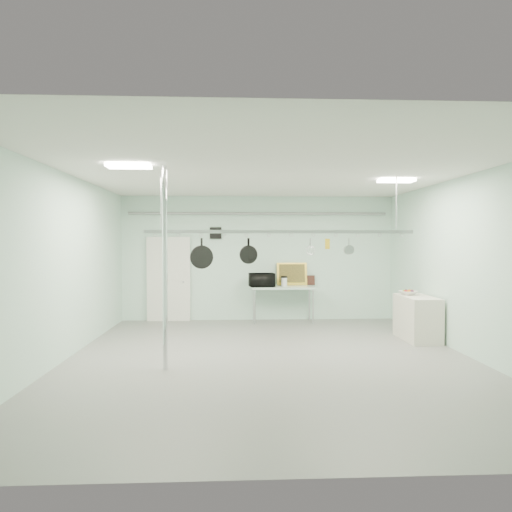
{
  "coord_description": "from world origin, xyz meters",
  "views": [
    {
      "loc": [
        -0.6,
        -7.79,
        2.01
      ],
      "look_at": [
        -0.2,
        1.0,
        1.75
      ],
      "focal_mm": 32.0,
      "sensor_mm": 36.0,
      "label": 1
    }
  ],
  "objects_px": {
    "chrome_pole": "(165,269)",
    "skillet_right": "(249,251)",
    "skillet_mid": "(248,250)",
    "coffee_canister": "(284,282)",
    "fruit_bowl": "(408,293)",
    "prep_table": "(283,289)",
    "microwave": "(262,280)",
    "skillet_left": "(202,254)",
    "pot_rack": "(280,230)",
    "side_cabinet": "(417,318)"
  },
  "relations": [
    {
      "from": "fruit_bowl",
      "to": "skillet_mid",
      "type": "height_order",
      "value": "skillet_mid"
    },
    {
      "from": "chrome_pole",
      "to": "skillet_left",
      "type": "xyz_separation_m",
      "value": [
        0.51,
        0.9,
        0.21
      ]
    },
    {
      "from": "prep_table",
      "to": "skillet_mid",
      "type": "bearing_deg",
      "value": -106.31
    },
    {
      "from": "pot_rack",
      "to": "fruit_bowl",
      "type": "height_order",
      "value": "pot_rack"
    },
    {
      "from": "fruit_bowl",
      "to": "chrome_pole",
      "type": "bearing_deg",
      "value": -154.67
    },
    {
      "from": "coffee_canister",
      "to": "chrome_pole",
      "type": "bearing_deg",
      "value": -119.03
    },
    {
      "from": "chrome_pole",
      "to": "skillet_mid",
      "type": "height_order",
      "value": "chrome_pole"
    },
    {
      "from": "skillet_right",
      "to": "prep_table",
      "type": "bearing_deg",
      "value": 61.67
    },
    {
      "from": "prep_table",
      "to": "skillet_right",
      "type": "height_order",
      "value": "skillet_right"
    },
    {
      "from": "chrome_pole",
      "to": "skillet_right",
      "type": "distance_m",
      "value": 1.63
    },
    {
      "from": "pot_rack",
      "to": "side_cabinet",
      "type": "bearing_deg",
      "value": 20.45
    },
    {
      "from": "coffee_canister",
      "to": "fruit_bowl",
      "type": "xyz_separation_m",
      "value": [
        2.42,
        -1.95,
        -0.07
      ]
    },
    {
      "from": "coffee_canister",
      "to": "skillet_left",
      "type": "distance_m",
      "value": 3.86
    },
    {
      "from": "microwave",
      "to": "skillet_left",
      "type": "bearing_deg",
      "value": 61.79
    },
    {
      "from": "skillet_mid",
      "to": "microwave",
      "type": "bearing_deg",
      "value": 86.08
    },
    {
      "from": "fruit_bowl",
      "to": "skillet_right",
      "type": "height_order",
      "value": "skillet_right"
    },
    {
      "from": "microwave",
      "to": "fruit_bowl",
      "type": "distance_m",
      "value": 3.52
    },
    {
      "from": "prep_table",
      "to": "microwave",
      "type": "height_order",
      "value": "microwave"
    },
    {
      "from": "coffee_canister",
      "to": "fruit_bowl",
      "type": "distance_m",
      "value": 3.11
    },
    {
      "from": "chrome_pole",
      "to": "pot_rack",
      "type": "bearing_deg",
      "value": 25.35
    },
    {
      "from": "pot_rack",
      "to": "skillet_right",
      "type": "xyz_separation_m",
      "value": [
        -0.56,
        0.0,
        -0.37
      ]
    },
    {
      "from": "pot_rack",
      "to": "skillet_left",
      "type": "bearing_deg",
      "value": 180.0
    },
    {
      "from": "prep_table",
      "to": "side_cabinet",
      "type": "relative_size",
      "value": 1.33
    },
    {
      "from": "pot_rack",
      "to": "fruit_bowl",
      "type": "xyz_separation_m",
      "value": [
        2.86,
        1.35,
        -1.29
      ]
    },
    {
      "from": "side_cabinet",
      "to": "chrome_pole",
      "type": "bearing_deg",
      "value": -157.59
    },
    {
      "from": "pot_rack",
      "to": "coffee_canister",
      "type": "relative_size",
      "value": 22.12
    },
    {
      "from": "chrome_pole",
      "to": "pot_rack",
      "type": "xyz_separation_m",
      "value": [
        1.9,
        0.9,
        0.63
      ]
    },
    {
      "from": "skillet_left",
      "to": "coffee_canister",
      "type": "bearing_deg",
      "value": 46.37
    },
    {
      "from": "skillet_right",
      "to": "skillet_mid",
      "type": "bearing_deg",
      "value": 167.92
    },
    {
      "from": "prep_table",
      "to": "skillet_mid",
      "type": "xyz_separation_m",
      "value": [
        -0.97,
        -3.3,
        1.05
      ]
    },
    {
      "from": "skillet_mid",
      "to": "fruit_bowl",
      "type": "bearing_deg",
      "value": 25.25
    },
    {
      "from": "skillet_mid",
      "to": "skillet_right",
      "type": "xyz_separation_m",
      "value": [
        0.0,
        0.0,
        -0.03
      ]
    },
    {
      "from": "side_cabinet",
      "to": "pot_rack",
      "type": "height_order",
      "value": "pot_rack"
    },
    {
      "from": "fruit_bowl",
      "to": "side_cabinet",
      "type": "bearing_deg",
      "value": -69.41
    },
    {
      "from": "chrome_pole",
      "to": "microwave",
      "type": "relative_size",
      "value": 5.23
    },
    {
      "from": "coffee_canister",
      "to": "skillet_left",
      "type": "bearing_deg",
      "value": -118.92
    },
    {
      "from": "skillet_right",
      "to": "skillet_left",
      "type": "bearing_deg",
      "value": 167.92
    },
    {
      "from": "side_cabinet",
      "to": "fruit_bowl",
      "type": "xyz_separation_m",
      "value": [
        -0.09,
        0.25,
        0.49
      ]
    },
    {
      "from": "pot_rack",
      "to": "skillet_left",
      "type": "distance_m",
      "value": 1.45
    },
    {
      "from": "skillet_left",
      "to": "skillet_right",
      "type": "bearing_deg",
      "value": -14.71
    },
    {
      "from": "chrome_pole",
      "to": "skillet_left",
      "type": "relative_size",
      "value": 5.87
    },
    {
      "from": "microwave",
      "to": "side_cabinet",
      "type": "bearing_deg",
      "value": 138.81
    },
    {
      "from": "prep_table",
      "to": "pot_rack",
      "type": "distance_m",
      "value": 3.61
    },
    {
      "from": "side_cabinet",
      "to": "skillet_left",
      "type": "relative_size",
      "value": 2.2
    },
    {
      "from": "chrome_pole",
      "to": "skillet_left",
      "type": "distance_m",
      "value": 1.06
    },
    {
      "from": "chrome_pole",
      "to": "skillet_right",
      "type": "bearing_deg",
      "value": 33.92
    },
    {
      "from": "prep_table",
      "to": "skillet_right",
      "type": "bearing_deg",
      "value": -106.25
    },
    {
      "from": "coffee_canister",
      "to": "skillet_right",
      "type": "xyz_separation_m",
      "value": [
        -0.99,
        -3.3,
        0.84
      ]
    },
    {
      "from": "skillet_right",
      "to": "coffee_canister",
      "type": "bearing_deg",
      "value": 61.16
    },
    {
      "from": "skillet_mid",
      "to": "skillet_right",
      "type": "height_order",
      "value": "same"
    }
  ]
}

